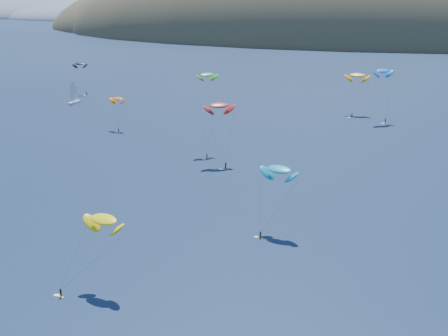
% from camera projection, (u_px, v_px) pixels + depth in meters
% --- Properties ---
extents(island, '(730.00, 300.00, 210.00)m').
position_uv_depth(island, '(373.00, 45.00, 609.08)').
color(island, '#3D3526').
rests_on(island, ground).
extents(headland, '(460.00, 250.00, 60.00)m').
position_uv_depth(headland, '(26.00, 16.00, 886.67)').
color(headland, slate).
rests_on(headland, ground).
extents(sailboat, '(9.15, 7.87, 11.19)m').
position_uv_depth(sailboat, '(74.00, 101.00, 287.38)').
color(sailboat, silver).
rests_on(sailboat, ground).
extents(kitesurfer_1, '(7.33, 8.17, 13.78)m').
position_uv_depth(kitesurfer_1, '(117.00, 99.00, 237.46)').
color(kitesurfer_1, yellow).
rests_on(kitesurfer_1, ground).
extents(kitesurfer_2, '(12.41, 10.37, 16.34)m').
position_uv_depth(kitesurfer_2, '(104.00, 219.00, 117.29)').
color(kitesurfer_2, yellow).
rests_on(kitesurfer_2, ground).
extents(kitesurfer_3, '(7.70, 15.78, 27.55)m').
position_uv_depth(kitesurfer_3, '(207.00, 75.00, 206.41)').
color(kitesurfer_3, yellow).
rests_on(kitesurfer_3, ground).
extents(kitesurfer_4, '(9.85, 8.91, 22.94)m').
position_uv_depth(kitesurfer_4, '(383.00, 71.00, 248.19)').
color(kitesurfer_4, yellow).
rests_on(kitesurfer_4, ground).
extents(kitesurfer_5, '(10.14, 10.09, 17.44)m').
position_uv_depth(kitesurfer_5, '(279.00, 169.00, 143.21)').
color(kitesurfer_5, yellow).
rests_on(kitesurfer_5, ground).
extents(kitesurfer_9, '(10.51, 11.62, 21.07)m').
position_uv_depth(kitesurfer_9, '(219.00, 105.00, 194.08)').
color(kitesurfer_9, yellow).
rests_on(kitesurfer_9, ground).
extents(kitesurfer_11, '(10.27, 12.10, 19.19)m').
position_uv_depth(kitesurfer_11, '(357.00, 75.00, 263.01)').
color(kitesurfer_11, yellow).
rests_on(kitesurfer_11, ground).
extents(kitesurfer_12, '(9.55, 7.66, 16.84)m').
position_uv_depth(kitesurfer_12, '(80.00, 64.00, 306.12)').
color(kitesurfer_12, yellow).
rests_on(kitesurfer_12, ground).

